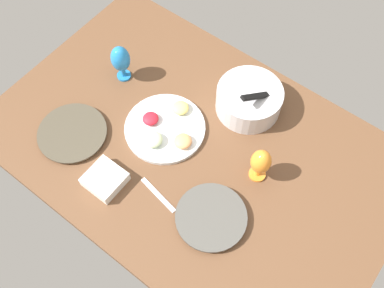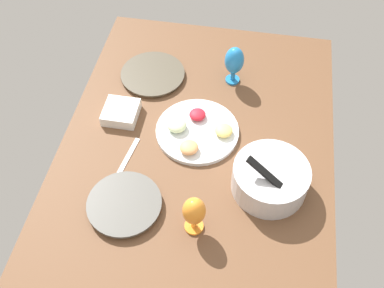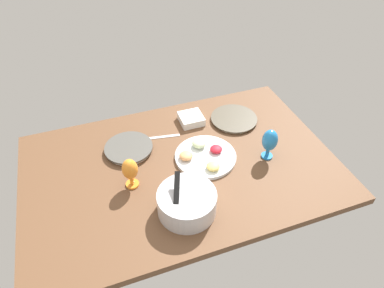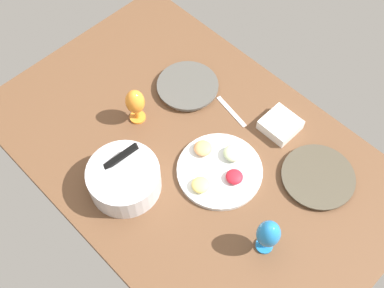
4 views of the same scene
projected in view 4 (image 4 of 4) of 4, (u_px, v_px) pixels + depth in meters
ground_plane at (192, 153)px, 189.87cm from camera, size 160.00×104.00×4.00cm
dinner_plate_left at (318, 177)px, 180.90cm from camera, size 27.75×27.75×1.97cm
dinner_plate_right at (188, 87)px, 202.95cm from camera, size 26.00×26.00×2.76cm
mixing_bowl at (124, 178)px, 175.07cm from camera, size 26.70×26.70×17.87cm
fruit_platter at (219, 169)px, 182.13cm from camera, size 32.56×32.56×5.59cm
hurricane_glass_orange at (135, 103)px, 187.62cm from camera, size 7.65×7.65×16.67cm
hurricane_glass_blue at (268, 235)px, 158.56cm from camera, size 8.10×8.10×17.80cm
square_bowl_white at (280, 125)px, 191.48cm from camera, size 13.46×13.46×4.61cm
fork_by_right_plate at (231, 111)px, 197.66cm from camera, size 18.05×4.75×0.60cm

